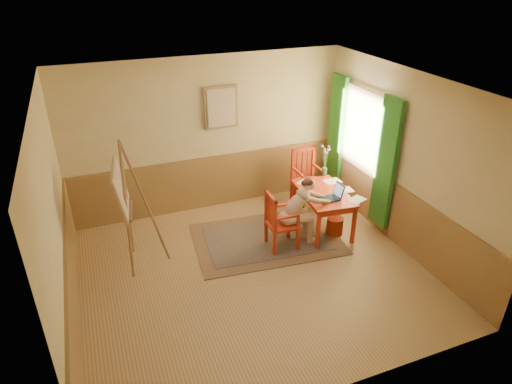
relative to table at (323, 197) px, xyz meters
name	(u,v)px	position (x,y,z in m)	size (l,w,h in m)	color
room	(254,190)	(-1.54, -0.72, 0.77)	(5.04, 4.54, 2.84)	tan
wainscot	(236,218)	(-1.54, 0.07, -0.13)	(5.00, 4.50, 1.00)	olive
window	(360,142)	(0.88, 0.38, 0.71)	(0.12, 2.01, 2.20)	white
wall_portrait	(221,107)	(-1.29, 1.48, 1.27)	(0.60, 0.05, 0.76)	#A38257
rug	(267,239)	(-1.01, 0.03, -0.62)	(2.55, 1.83, 0.02)	#8C7251
table	(323,197)	(0.00, 0.00, 0.00)	(0.83, 1.26, 0.72)	red
chair_left	(279,221)	(-0.92, -0.24, -0.14)	(0.47, 0.45, 0.98)	red
chair_back	(307,178)	(0.14, 0.89, -0.08)	(0.49, 0.51, 1.10)	red
figure	(299,209)	(-0.57, -0.24, 0.01)	(0.87, 0.38, 1.17)	beige
laptop	(332,196)	(0.01, -0.25, 0.14)	(0.41, 0.26, 0.24)	#1E2338
papers	(334,188)	(0.23, 0.06, 0.09)	(0.83, 1.20, 0.00)	white
vase	(325,162)	(0.33, 0.59, 0.35)	(0.24, 0.28, 0.56)	#3F724C
wastebasket	(335,226)	(0.14, -0.21, -0.48)	(0.28, 0.28, 0.30)	#A12C12
easel	(124,194)	(-3.18, 0.17, 0.58)	(0.73, 0.91, 2.04)	olive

